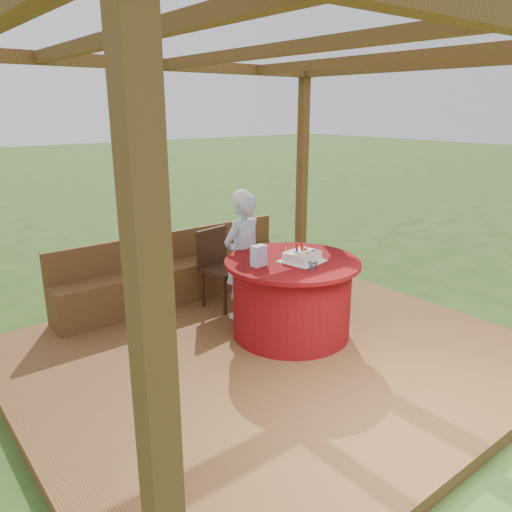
{
  "coord_description": "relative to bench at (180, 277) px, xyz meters",
  "views": [
    {
      "loc": [
        -2.79,
        -3.26,
        2.35
      ],
      "look_at": [
        0.0,
        0.25,
        1.0
      ],
      "focal_mm": 35.0,
      "sensor_mm": 36.0,
      "label": 1
    }
  ],
  "objects": [
    {
      "name": "pergola",
      "position": [
        0.0,
        -1.72,
        2.02
      ],
      "size": [
        4.5,
        4.0,
        2.72
      ],
      "color": "brown",
      "rests_on": "deck"
    },
    {
      "name": "chair",
      "position": [
        0.27,
        -0.46,
        0.24
      ],
      "size": [
        0.52,
        0.52,
        0.9
      ],
      "color": "#311B0F",
      "rests_on": "deck"
    },
    {
      "name": "birthday_cake",
      "position": [
        0.43,
        -1.64,
        0.57
      ],
      "size": [
        0.43,
        0.43,
        0.17
      ],
      "color": "white",
      "rests_on": "table"
    },
    {
      "name": "table",
      "position": [
        0.39,
        -1.55,
        0.13
      ],
      "size": [
        1.33,
        1.33,
        0.79
      ],
      "color": "maroon",
      "rests_on": "deck"
    },
    {
      "name": "bench",
      "position": [
        0.0,
        0.0,
        0.0
      ],
      "size": [
        3.0,
        0.42,
        0.8
      ],
      "color": "brown",
      "rests_on": "deck"
    },
    {
      "name": "gift_bag",
      "position": [
        0.02,
        -1.49,
        0.62
      ],
      "size": [
        0.14,
        0.1,
        0.2
      ],
      "primitive_type": "cube",
      "rotation": [
        0.0,
        0.0,
        0.06
      ],
      "color": "#E795C4",
      "rests_on": "table"
    },
    {
      "name": "deck",
      "position": [
        0.0,
        -1.72,
        -0.32
      ],
      "size": [
        4.5,
        4.0,
        0.12
      ],
      "primitive_type": "cube",
      "color": "brown",
      "rests_on": "ground"
    },
    {
      "name": "drinking_glass",
      "position": [
        0.32,
        -1.9,
        0.56
      ],
      "size": [
        0.09,
        0.09,
        0.08
      ],
      "primitive_type": "imported",
      "rotation": [
        0.0,
        0.0,
        -0.03
      ],
      "color": "white",
      "rests_on": "table"
    },
    {
      "name": "elderly_woman",
      "position": [
        0.28,
        -0.89,
        0.44
      ],
      "size": [
        0.54,
        0.4,
        1.41
      ],
      "color": "#8BAFCF",
      "rests_on": "deck"
    },
    {
      "name": "ground",
      "position": [
        0.0,
        -1.72,
        -0.38
      ],
      "size": [
        60.0,
        60.0,
        0.0
      ],
      "primitive_type": "plane",
      "color": "#2A4C19",
      "rests_on": "ground"
    }
  ]
}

